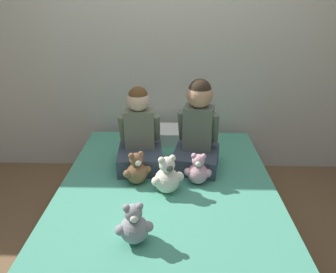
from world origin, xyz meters
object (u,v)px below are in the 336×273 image
object	(u,v)px
teddy_bear_held_by_left_child	(137,170)
pillow_at_headboard	(169,134)
child_on_left	(140,137)
teddy_bear_held_by_right_child	(198,171)
teddy_bear_between_children	(167,177)
teddy_bear_at_foot_of_bed	(134,226)
child_on_right	(198,131)
bed	(167,219)

from	to	relation	value
teddy_bear_held_by_left_child	pillow_at_headboard	xyz separation A→B (m)	(0.21, 0.71, -0.05)
child_on_left	teddy_bear_held_by_right_child	size ratio (longest dim) A/B	2.67
teddy_bear_held_by_right_child	pillow_at_headboard	distance (m)	0.73
teddy_bear_between_children	teddy_bear_at_foot_of_bed	bearing A→B (deg)	-131.79
teddy_bear_held_by_right_child	child_on_left	bearing A→B (deg)	156.39
teddy_bear_held_by_left_child	teddy_bear_held_by_right_child	world-z (taller)	teddy_bear_held_by_left_child
child_on_right	teddy_bear_at_foot_of_bed	bearing A→B (deg)	-104.09
child_on_left	teddy_bear_held_by_right_child	distance (m)	0.52
teddy_bear_held_by_left_child	child_on_left	bearing A→B (deg)	67.48
child_on_left	teddy_bear_held_by_left_child	size ratio (longest dim) A/B	2.56
child_on_right	pillow_at_headboard	size ratio (longest dim) A/B	1.15
bed	teddy_bear_held_by_left_child	size ratio (longest dim) A/B	8.36
teddy_bear_held_by_left_child	teddy_bear_between_children	distance (m)	0.24
child_on_left	bed	bearing A→B (deg)	-65.70
teddy_bear_held_by_left_child	teddy_bear_at_foot_of_bed	world-z (taller)	teddy_bear_at_foot_of_bed
child_on_left	child_on_right	xyz separation A→B (m)	(0.44, 0.00, 0.06)
child_on_left	teddy_bear_between_children	bearing A→B (deg)	-63.25
teddy_bear_at_foot_of_bed	pillow_at_headboard	bearing A→B (deg)	70.45
child_on_left	teddy_bear_between_children	xyz separation A→B (m)	(0.22, -0.36, -0.12)
teddy_bear_held_by_left_child	teddy_bear_between_children	xyz separation A→B (m)	(0.21, -0.10, 0.01)
child_on_right	teddy_bear_held_by_left_child	world-z (taller)	child_on_right
child_on_left	teddy_bear_at_foot_of_bed	bearing A→B (deg)	-90.72
teddy_bear_at_foot_of_bed	teddy_bear_held_by_left_child	bearing A→B (deg)	83.05
teddy_bear_held_by_right_child	teddy_bear_between_children	world-z (taller)	teddy_bear_between_children
teddy_bear_held_by_right_child	teddy_bear_held_by_left_child	bearing A→B (deg)	-172.41
teddy_bear_held_by_right_child	teddy_bear_between_children	bearing A→B (deg)	-146.49
teddy_bear_at_foot_of_bed	pillow_at_headboard	size ratio (longest dim) A/B	0.41
teddy_bear_between_children	child_on_right	bearing A→B (deg)	36.44
child_on_right	teddy_bear_between_children	bearing A→B (deg)	-110.39
child_on_left	teddy_bear_at_foot_of_bed	distance (m)	0.83
teddy_bear_held_by_left_child	teddy_bear_between_children	bearing A→B (deg)	-48.19
bed	teddy_bear_at_foot_of_bed	distance (m)	0.55
pillow_at_headboard	child_on_left	bearing A→B (deg)	-115.83
bed	teddy_bear_at_foot_of_bed	xyz separation A→B (m)	(-0.16, -0.42, 0.32)
bed	child_on_left	world-z (taller)	child_on_left
teddy_bear_at_foot_of_bed	pillow_at_headboard	distance (m)	1.28
teddy_bear_held_by_left_child	pillow_at_headboard	world-z (taller)	teddy_bear_held_by_left_child
child_on_left	teddy_bear_between_children	size ratio (longest dim) A/B	2.29
teddy_bear_between_children	pillow_at_headboard	world-z (taller)	teddy_bear_between_children
child_on_left	child_on_right	bearing A→B (deg)	-4.13
pillow_at_headboard	teddy_bear_between_children	bearing A→B (deg)	-89.95
child_on_right	pillow_at_headboard	world-z (taller)	child_on_right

